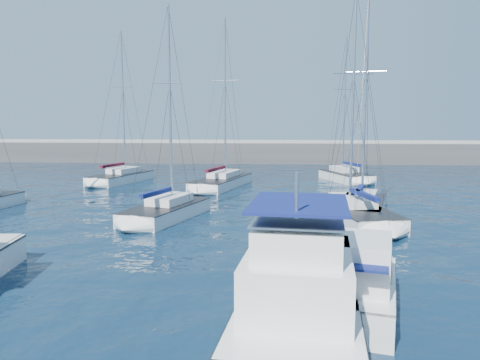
# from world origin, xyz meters

# --- Properties ---
(ground) EXTENTS (220.00, 220.00, 0.00)m
(ground) POSITION_xyz_m (0.00, 0.00, 0.00)
(ground) COLOR black
(ground) RESTS_ON ground
(breakwater) EXTENTS (160.00, 6.00, 4.45)m
(breakwater) POSITION_xyz_m (0.00, 52.00, 1.05)
(breakwater) COLOR #424244
(breakwater) RESTS_ON ground
(motor_yacht_stbd_inner) EXTENTS (4.62, 9.76, 4.69)m
(motor_yacht_stbd_inner) POSITION_xyz_m (5.12, -6.34, 1.13)
(motor_yacht_stbd_inner) COLOR white
(motor_yacht_stbd_inner) RESTS_ON ground
(motor_yacht_stbd_outer) EXTENTS (3.75, 6.14, 3.20)m
(motor_yacht_stbd_outer) POSITION_xyz_m (7.22, -4.84, 0.94)
(motor_yacht_stbd_outer) COLOR white
(motor_yacht_stbd_outer) RESTS_ON ground
(sailboat_mid_c) EXTENTS (5.14, 8.16, 14.39)m
(sailboat_mid_c) POSITION_xyz_m (-2.79, 10.04, 0.53)
(sailboat_mid_c) COLOR silver
(sailboat_mid_c) RESTS_ON ground
(sailboat_mid_d) EXTENTS (4.93, 9.43, 15.35)m
(sailboat_mid_d) POSITION_xyz_m (9.70, 10.36, 0.52)
(sailboat_mid_d) COLOR silver
(sailboat_mid_d) RESTS_ON ground
(sailboat_mid_e) EXTENTS (5.02, 8.14, 15.88)m
(sailboat_mid_e) POSITION_xyz_m (10.49, 12.39, 0.54)
(sailboat_mid_e) COLOR white
(sailboat_mid_e) RESTS_ON ground
(sailboat_back_a) EXTENTS (5.42, 8.71, 16.05)m
(sailboat_back_a) POSITION_xyz_m (-11.66, 27.66, 0.54)
(sailboat_back_a) COLOR white
(sailboat_back_a) RESTS_ON ground
(sailboat_back_b) EXTENTS (5.65, 10.18, 16.68)m
(sailboat_back_b) POSITION_xyz_m (-0.64, 25.03, 0.53)
(sailboat_back_b) COLOR silver
(sailboat_back_b) RESTS_ON ground
(sailboat_back_c) EXTENTS (5.31, 7.88, 15.76)m
(sailboat_back_c) POSITION_xyz_m (12.22, 30.55, 0.55)
(sailboat_back_c) COLOR white
(sailboat_back_c) RESTS_ON ground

